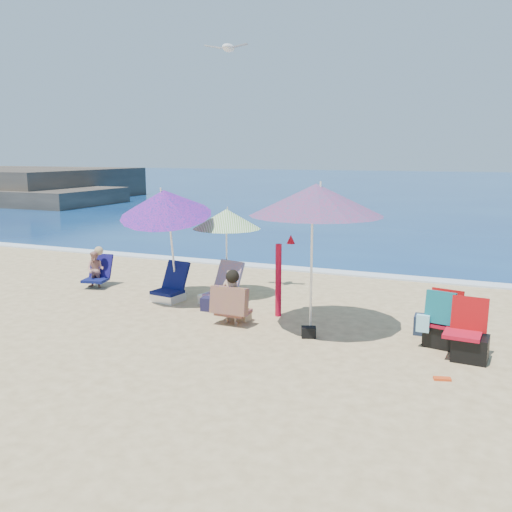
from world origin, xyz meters
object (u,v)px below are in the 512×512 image
at_px(seagull, 228,48).
at_px(chair_rainbow, 221,293).
at_px(furled_umbrella, 281,272).
at_px(person_left, 96,269).
at_px(chair_navy, 170,290).
at_px(umbrella_blue, 165,203).
at_px(camp_chair_left, 469,342).
at_px(person_center, 231,298).
at_px(umbrella_turquoise, 316,200).
at_px(camp_chair_right, 441,326).
at_px(umbrella_striped, 227,219).

bearing_deg(seagull, chair_rainbow, -85.66).
xyz_separation_m(furled_umbrella, chair_rainbow, (-1.37, 0.33, -0.59)).
relative_size(furled_umbrella, person_left, 1.63).
bearing_deg(chair_navy, person_left, 170.61).
bearing_deg(umbrella_blue, chair_rainbow, 21.37).
distance_m(chair_rainbow, camp_chair_left, 4.83).
bearing_deg(person_center, seagull, 115.68).
distance_m(furled_umbrella, person_center, 1.09).
height_order(chair_navy, person_center, person_center).
distance_m(chair_rainbow, person_center, 1.41).
relative_size(umbrella_turquoise, chair_navy, 3.76).
relative_size(chair_rainbow, person_left, 0.98).
distance_m(camp_chair_left, person_left, 7.90).
bearing_deg(camp_chair_right, umbrella_blue, 173.94).
bearing_deg(chair_navy, chair_rainbow, 10.92).
height_order(umbrella_blue, person_center, umbrella_blue).
xyz_separation_m(person_center, seagull, (-0.80, 1.67, 4.42)).
bearing_deg(chair_navy, umbrella_blue, -71.75).
distance_m(umbrella_turquoise, umbrella_blue, 3.24).
xyz_separation_m(furled_umbrella, camp_chair_right, (2.84, -0.61, -0.48)).
xyz_separation_m(furled_umbrella, person_left, (-4.50, 0.47, -0.40)).
bearing_deg(umbrella_turquoise, seagull, 146.69).
distance_m(chair_navy, camp_chair_left, 5.80).
distance_m(umbrella_turquoise, umbrella_striped, 2.80).
bearing_deg(chair_navy, furled_umbrella, -3.01).
xyz_separation_m(umbrella_turquoise, camp_chair_left, (2.43, -0.40, -1.92)).
height_order(umbrella_blue, person_left, umbrella_blue).
relative_size(person_center, seagull, 1.14).
relative_size(umbrella_blue, chair_navy, 3.18).
distance_m(umbrella_striped, umbrella_blue, 1.31).
relative_size(umbrella_blue, seagull, 2.86).
bearing_deg(umbrella_turquoise, camp_chair_left, -9.34).
bearing_deg(person_left, umbrella_blue, -13.86).
bearing_deg(camp_chair_left, chair_navy, 168.41).
distance_m(umbrella_blue, furled_umbrella, 2.64).
distance_m(camp_chair_right, person_center, 3.46).
height_order(umbrella_striped, camp_chair_right, umbrella_striped).
relative_size(umbrella_blue, camp_chair_left, 2.75).
distance_m(furled_umbrella, camp_chair_right, 2.94).
bearing_deg(camp_chair_right, furled_umbrella, 167.90).
relative_size(furled_umbrella, person_center, 1.52).
height_order(chair_navy, person_left, person_left).
xyz_separation_m(chair_navy, person_center, (1.81, -0.96, 0.27)).
bearing_deg(umbrella_striped, furled_umbrella, -29.67).
bearing_deg(camp_chair_right, seagull, 161.28).
bearing_deg(camp_chair_right, chair_navy, 172.03).
xyz_separation_m(umbrella_blue, person_left, (-2.14, 0.53, -1.57)).
height_order(furled_umbrella, camp_chair_left, furled_umbrella).
relative_size(umbrella_blue, chair_rainbow, 2.76).
xyz_separation_m(umbrella_turquoise, camp_chair_right, (2.01, 0.03, -1.86)).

